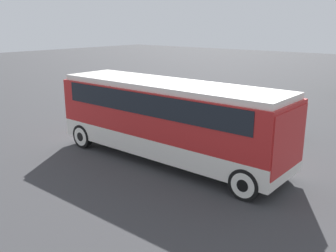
% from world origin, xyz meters
% --- Properties ---
extents(ground_plane, '(120.00, 120.00, 0.00)m').
position_xyz_m(ground_plane, '(0.00, 0.00, 0.00)').
color(ground_plane, '#38383A').
extents(tour_bus, '(9.90, 2.69, 3.18)m').
position_xyz_m(tour_bus, '(0.10, 0.00, 1.91)').
color(tour_bus, silver).
rests_on(tour_bus, ground_plane).
extents(parked_car_near, '(4.50, 1.84, 1.38)m').
position_xyz_m(parked_car_near, '(0.35, 5.79, 0.69)').
color(parked_car_near, '#2D5638').
rests_on(parked_car_near, ground_plane).
extents(parked_car_mid, '(4.69, 1.87, 1.39)m').
position_xyz_m(parked_car_mid, '(-4.22, 6.67, 0.70)').
color(parked_car_mid, navy).
rests_on(parked_car_mid, ground_plane).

